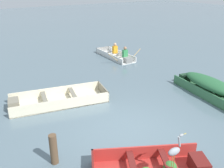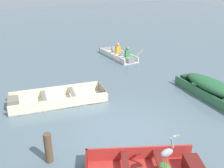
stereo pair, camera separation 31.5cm
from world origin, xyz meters
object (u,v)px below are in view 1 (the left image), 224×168
heron_on_dinghy (175,150)px  mooring_post (54,149)px  rowboat_white_with_crew (117,55)px  skiff_cream_near_moored (55,100)px  skiff_green_mid_moored (210,86)px

heron_on_dinghy → mooring_post: size_ratio=1.02×
rowboat_white_with_crew → heron_on_dinghy: bearing=-116.6°
skiff_cream_near_moored → mooring_post: 3.37m
skiff_cream_near_moored → skiff_green_mid_moored: 6.12m
skiff_cream_near_moored → skiff_green_mid_moored: bearing=-25.7°
skiff_cream_near_moored → rowboat_white_with_crew: size_ratio=1.23×
skiff_cream_near_moored → mooring_post: size_ratio=4.53×
mooring_post → skiff_green_mid_moored: bearing=4.1°
mooring_post → rowboat_white_with_crew: bearing=46.5°
skiff_cream_near_moored → rowboat_white_with_crew: 6.42m
rowboat_white_with_crew → skiff_cream_near_moored: bearing=-145.1°
skiff_cream_near_moored → skiff_green_mid_moored: skiff_green_mid_moored is taller
skiff_green_mid_moored → heron_on_dinghy: 5.35m
skiff_green_mid_moored → mooring_post: bearing=-175.9°
heron_on_dinghy → mooring_post: (-2.03, 2.07, -0.46)m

